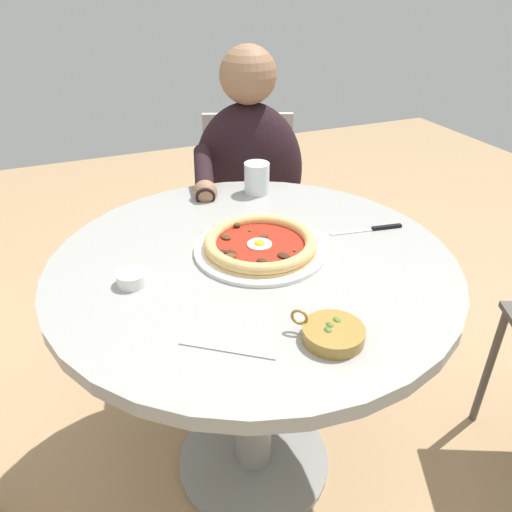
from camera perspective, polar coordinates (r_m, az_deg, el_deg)
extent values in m
cube|color=tan|center=(1.65, -0.28, -22.83)|extent=(6.00, 6.00, 0.02)
cylinder|color=#999993|center=(1.15, -0.37, -0.99)|extent=(0.95, 0.95, 0.03)
cylinder|color=gray|center=(1.37, -0.32, -13.68)|extent=(0.10, 0.10, 0.67)
cylinder|color=gray|center=(1.63, -0.28, -22.41)|extent=(0.45, 0.45, 0.02)
cylinder|color=white|center=(1.17, 0.51, 0.78)|extent=(0.31, 0.31, 0.01)
cylinder|color=#E0B26B|center=(1.16, 0.51, 1.12)|extent=(0.27, 0.27, 0.01)
torus|color=#E0B26B|center=(1.16, 0.51, 1.61)|extent=(0.27, 0.27, 0.03)
cylinder|color=#A82314|center=(1.16, 0.51, 1.33)|extent=(0.25, 0.25, 0.00)
cylinder|color=white|center=(1.15, 0.40, 1.37)|extent=(0.06, 0.06, 0.00)
ellipsoid|color=yellow|center=(1.15, 0.40, 1.46)|extent=(0.03, 0.03, 0.02)
ellipsoid|color=#4C2D19|center=(1.19, -3.53, 2.25)|extent=(0.04, 0.03, 0.01)
ellipsoid|color=brown|center=(1.10, -3.09, -0.06)|extent=(0.03, 0.04, 0.01)
ellipsoid|color=#4C2D19|center=(1.23, -2.31, 3.61)|extent=(0.02, 0.03, 0.01)
ellipsoid|color=#3D2314|center=(1.12, -4.07, 0.44)|extent=(0.02, 0.03, 0.01)
ellipsoid|color=#4C2D19|center=(1.19, 0.94, 2.30)|extent=(0.02, 0.03, 0.01)
ellipsoid|color=#3D2314|center=(1.09, 0.81, -0.55)|extent=(0.03, 0.03, 0.01)
ellipsoid|color=#3D2314|center=(1.11, 3.24, 0.07)|extent=(0.04, 0.03, 0.01)
ellipsoid|color=#3D2314|center=(1.12, -2.97, 0.39)|extent=(0.04, 0.04, 0.01)
ellipsoid|color=#2D6B28|center=(1.21, -0.71, 3.03)|extent=(0.01, 0.01, 0.00)
ellipsoid|color=#2D6B28|center=(1.13, 4.52, 0.69)|extent=(0.01, 0.01, 0.00)
ellipsoid|color=#2D6B28|center=(1.11, -2.83, 0.04)|extent=(0.01, 0.01, 0.00)
cylinder|color=silver|center=(1.46, 0.09, 9.02)|extent=(0.07, 0.07, 0.09)
cylinder|color=silver|center=(1.47, 0.09, 8.04)|extent=(0.07, 0.07, 0.04)
cube|color=silver|center=(1.27, 11.01, 2.74)|extent=(0.03, 0.11, 0.00)
cube|color=black|center=(1.31, 14.91, 3.27)|extent=(0.02, 0.08, 0.01)
cylinder|color=white|center=(1.08, -14.24, -2.45)|extent=(0.06, 0.06, 0.03)
cylinder|color=olive|center=(1.08, -14.28, -2.13)|extent=(0.05, 0.05, 0.01)
cylinder|color=olive|center=(0.91, 8.96, -8.90)|extent=(0.11, 0.11, 0.03)
torus|color=olive|center=(0.91, 5.04, -7.06)|extent=(0.03, 0.03, 0.03)
ellipsoid|color=#516B2D|center=(0.91, 8.52, -8.08)|extent=(0.02, 0.02, 0.02)
ellipsoid|color=#516B2D|center=(0.90, 8.30, -8.68)|extent=(0.02, 0.02, 0.02)
ellipsoid|color=#516B2D|center=(0.93, 9.31, -7.51)|extent=(0.02, 0.02, 0.02)
cube|color=#BCBCC1|center=(0.89, -3.40, -10.80)|extent=(0.11, 0.15, 0.00)
cube|color=#282833|center=(1.96, -0.74, -3.00)|extent=(0.38, 0.42, 0.45)
ellipsoid|color=black|center=(1.75, -0.84, 9.79)|extent=(0.34, 0.43, 0.48)
sphere|color=#936B4C|center=(1.66, -0.93, 20.27)|extent=(0.18, 0.18, 0.18)
cylinder|color=black|center=(1.53, -6.08, 9.54)|extent=(0.27, 0.12, 0.10)
sphere|color=#936B4C|center=(1.44, -5.92, 7.40)|extent=(0.07, 0.07, 0.07)
cube|color=beige|center=(1.88, -0.81, 4.04)|extent=(0.49, 0.49, 0.02)
cube|color=beige|center=(1.98, -0.93, 11.23)|extent=(0.14, 0.33, 0.35)
cylinder|color=#B7B2A8|center=(1.87, -5.96, -5.00)|extent=(0.02, 0.02, 0.46)
cylinder|color=#B7B2A8|center=(1.87, 4.59, -4.85)|extent=(0.02, 0.02, 0.46)
cylinder|color=#B7B2A8|center=(2.15, -5.40, 0.33)|extent=(0.02, 0.02, 0.46)
cylinder|color=#B7B2A8|center=(2.16, 3.72, 0.46)|extent=(0.02, 0.02, 0.46)
cylinder|color=#4C4742|center=(1.74, 25.36, -11.66)|extent=(0.02, 0.02, 0.45)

